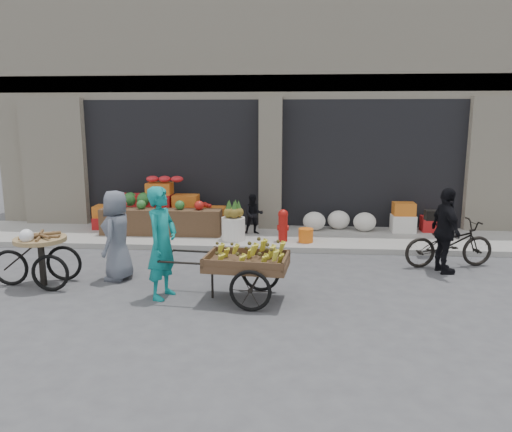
# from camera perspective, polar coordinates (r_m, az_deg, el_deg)

# --- Properties ---
(ground) EXTENTS (80.00, 80.00, 0.00)m
(ground) POSITION_cam_1_polar(r_m,az_deg,el_deg) (7.66, -0.24, -10.11)
(ground) COLOR #424244
(ground) RESTS_ON ground
(sidewalk) EXTENTS (18.00, 2.20, 0.12)m
(sidewalk) POSITION_cam_1_polar(r_m,az_deg,el_deg) (11.56, 1.41, -2.48)
(sidewalk) COLOR gray
(sidewalk) RESTS_ON ground
(building) EXTENTS (14.00, 6.45, 7.00)m
(building) POSITION_cam_1_polar(r_m,az_deg,el_deg) (15.18, 2.28, 13.35)
(building) COLOR beige
(building) RESTS_ON ground
(fruit_display) EXTENTS (3.10, 1.12, 1.24)m
(fruit_display) POSITION_cam_1_polar(r_m,az_deg,el_deg) (12.08, -10.35, 0.91)
(fruit_display) COLOR #AE1819
(fruit_display) RESTS_ON sidewalk
(pineapple_bin) EXTENTS (0.52, 0.52, 0.50)m
(pineapple_bin) POSITION_cam_1_polar(r_m,az_deg,el_deg) (11.06, -2.60, -1.45)
(pineapple_bin) COLOR silver
(pineapple_bin) RESTS_ON sidewalk
(fire_hydrant) EXTENTS (0.22, 0.22, 0.71)m
(fire_hydrant) POSITION_cam_1_polar(r_m,az_deg,el_deg) (10.91, 3.10, -0.92)
(fire_hydrant) COLOR #A5140F
(fire_hydrant) RESTS_ON sidewalk
(orange_bucket) EXTENTS (0.32, 0.32, 0.30)m
(orange_bucket) POSITION_cam_1_polar(r_m,az_deg,el_deg) (10.91, 5.71, -2.21)
(orange_bucket) COLOR orange
(orange_bucket) RESTS_ON sidewalk
(right_bay_goods) EXTENTS (3.35, 0.60, 0.70)m
(right_bay_goods) POSITION_cam_1_polar(r_m,az_deg,el_deg) (12.22, 13.90, -0.38)
(right_bay_goods) COLOR silver
(right_bay_goods) RESTS_ON sidewalk
(seated_person) EXTENTS (0.51, 0.43, 0.93)m
(seated_person) POSITION_cam_1_polar(r_m,az_deg,el_deg) (11.57, -0.28, 0.20)
(seated_person) COLOR black
(seated_person) RESTS_ON sidewalk
(banana_cart) EXTENTS (2.20, 1.08, 0.89)m
(banana_cart) POSITION_cam_1_polar(r_m,az_deg,el_deg) (7.65, -1.40, -5.02)
(banana_cart) COLOR brown
(banana_cart) RESTS_ON ground
(vendor_woman) EXTENTS (0.58, 0.73, 1.76)m
(vendor_woman) POSITION_cam_1_polar(r_m,az_deg,el_deg) (7.86, -10.69, -3.03)
(vendor_woman) COLOR #10817F
(vendor_woman) RESTS_ON ground
(tricycle_cart) EXTENTS (1.44, 0.89, 0.95)m
(tricycle_cart) POSITION_cam_1_polar(r_m,az_deg,el_deg) (9.07, -23.37, -3.92)
(tricycle_cart) COLOR #9E7F51
(tricycle_cart) RESTS_ON ground
(vendor_grey) EXTENTS (0.54, 0.79, 1.57)m
(vendor_grey) POSITION_cam_1_polar(r_m,az_deg,el_deg) (8.95, -15.60, -2.15)
(vendor_grey) COLOR slate
(vendor_grey) RESTS_ON ground
(bicycle) EXTENTS (1.80, 0.91, 0.90)m
(bicycle) POSITION_cam_1_polar(r_m,az_deg,el_deg) (10.10, 21.18, -2.95)
(bicycle) COLOR black
(bicycle) RESTS_ON ground
(cyclist) EXTENTS (0.55, 0.97, 1.57)m
(cyclist) POSITION_cam_1_polar(r_m,az_deg,el_deg) (9.60, 20.85, -1.59)
(cyclist) COLOR black
(cyclist) RESTS_ON ground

